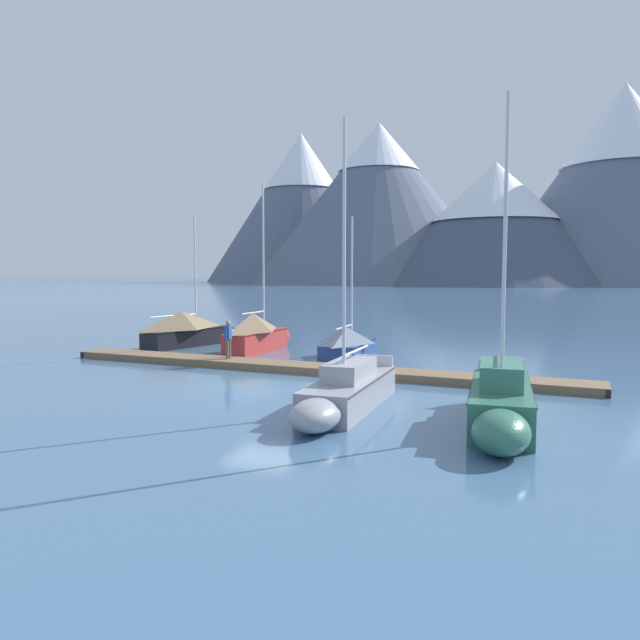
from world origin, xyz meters
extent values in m
plane|color=#426689|center=(0.00, 0.00, 0.00)|extent=(700.00, 700.00, 0.00)
cone|color=slate|center=(-83.48, 217.24, 30.58)|extent=(78.22, 78.22, 61.17)
cone|color=white|center=(-83.48, 217.24, 49.63)|extent=(31.12, 31.12, 23.18)
cone|color=slate|center=(-45.23, 196.61, 28.89)|extent=(91.87, 91.87, 57.78)
cone|color=white|center=(-45.23, 196.61, 49.03)|extent=(29.38, 29.38, 17.59)
cone|color=#424C60|center=(-3.48, 182.47, 19.43)|extent=(78.96, 78.96, 38.86)
cone|color=white|center=(-3.48, 182.47, 29.49)|extent=(40.20, 40.20, 18.84)
cone|color=slate|center=(35.13, 201.40, 32.43)|extent=(90.77, 90.77, 64.86)
cone|color=white|center=(35.13, 201.40, 51.41)|extent=(39.66, 39.66, 26.99)
cube|color=brown|center=(0.00, 4.00, 0.15)|extent=(23.14, 3.37, 0.30)
cylinder|color=#38383D|center=(-0.05, 3.33, 0.12)|extent=(22.11, 1.93, 0.24)
cylinder|color=#38383D|center=(0.05, 4.67, 0.12)|extent=(22.11, 1.93, 0.24)
cube|color=black|center=(-11.43, 4.87, 0.15)|extent=(0.29, 1.71, 0.27)
cube|color=black|center=(11.43, 3.13, 0.15)|extent=(0.29, 1.71, 0.27)
cube|color=black|center=(-9.26, 9.85, 0.49)|extent=(2.92, 5.56, 0.98)
ellipsoid|color=black|center=(-8.44, 12.70, 0.49)|extent=(1.68, 1.94, 0.93)
cube|color=black|center=(-9.26, 9.85, 0.94)|extent=(2.92, 5.47, 0.06)
cylinder|color=silver|center=(-9.07, 10.49, 4.18)|extent=(0.10, 0.10, 6.38)
cylinder|color=silver|center=(-9.52, 8.94, 1.76)|extent=(0.96, 3.12, 0.08)
pyramid|color=#7A664C|center=(-9.37, 9.46, 1.49)|extent=(2.86, 4.60, 1.01)
cube|color=#B2332D|center=(-4.57, 8.93, 0.54)|extent=(1.59, 4.75, 1.09)
ellipsoid|color=#B2332D|center=(-4.43, 11.57, 0.54)|extent=(1.23, 1.73, 1.03)
cube|color=#501614|center=(-4.57, 8.93, 1.05)|extent=(1.62, 4.66, 0.06)
cylinder|color=silver|center=(-4.52, 9.82, 4.94)|extent=(0.10, 0.10, 7.69)
cylinder|color=silver|center=(-4.58, 8.65, 2.05)|extent=(0.20, 2.33, 0.08)
pyramid|color=#7A664C|center=(-4.59, 8.58, 1.57)|extent=(1.79, 3.83, 0.95)
cube|color=navy|center=(0.46, 8.92, 0.36)|extent=(1.90, 4.59, 0.72)
ellipsoid|color=navy|center=(0.39, 11.57, 0.36)|extent=(1.57, 2.21, 0.69)
cube|color=#121D39|center=(0.46, 8.92, 0.68)|extent=(1.93, 4.50, 0.06)
cylinder|color=silver|center=(0.45, 9.44, 3.79)|extent=(0.10, 0.10, 6.13)
cylinder|color=silver|center=(0.48, 8.08, 1.52)|extent=(0.15, 2.72, 0.08)
pyramid|color=slate|center=(0.47, 8.58, 1.10)|extent=(2.12, 3.68, 0.74)
cube|color=#93939E|center=(3.75, -1.73, 0.45)|extent=(1.54, 5.61, 0.90)
ellipsoid|color=#93939E|center=(3.74, -4.87, 0.45)|extent=(1.30, 1.91, 0.85)
cube|color=#424247|center=(3.75, -1.73, 0.86)|extent=(1.58, 5.50, 0.06)
cylinder|color=silver|center=(3.74, -2.44, 4.73)|extent=(0.10, 0.10, 7.66)
cylinder|color=silver|center=(3.75, -1.13, 1.68)|extent=(0.09, 2.60, 0.08)
cube|color=#A0A0AB|center=(3.75, -1.87, 1.17)|extent=(1.08, 2.53, 0.55)
cube|color=silver|center=(3.76, 0.99, 1.08)|extent=(1.37, 0.10, 0.36)
cube|color=#336B56|center=(8.20, -2.30, 0.53)|extent=(1.83, 5.38, 1.06)
ellipsoid|color=#336B56|center=(8.36, -5.28, 0.53)|extent=(1.41, 1.97, 1.01)
cube|color=#163027|center=(8.20, -2.30, 1.02)|extent=(1.86, 5.28, 0.06)
cylinder|color=silver|center=(8.25, -3.26, 4.83)|extent=(0.10, 0.10, 7.53)
cylinder|color=silver|center=(8.17, -1.78, 1.87)|extent=(0.24, 2.97, 0.08)
cube|color=#3A7560|center=(8.20, -2.43, 1.39)|extent=(1.21, 2.44, 0.65)
cube|color=silver|center=(8.06, 0.27, 1.24)|extent=(1.39, 0.17, 0.36)
cylinder|color=brown|center=(-3.76, 4.52, 0.73)|extent=(0.14, 0.14, 0.86)
cylinder|color=brown|center=(-3.73, 4.26, 0.73)|extent=(0.14, 0.14, 0.86)
cube|color=#234793|center=(-3.74, 4.39, 1.46)|extent=(0.26, 0.40, 0.60)
sphere|color=#A37556|center=(-3.74, 4.39, 1.88)|extent=(0.22, 0.22, 0.22)
cylinder|color=#234793|center=(-3.77, 4.64, 1.39)|extent=(0.09, 0.09, 0.62)
cylinder|color=#234793|center=(-3.72, 4.14, 1.39)|extent=(0.09, 0.09, 0.62)
camera|label=1|loc=(8.98, -19.25, 4.15)|focal=33.87mm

